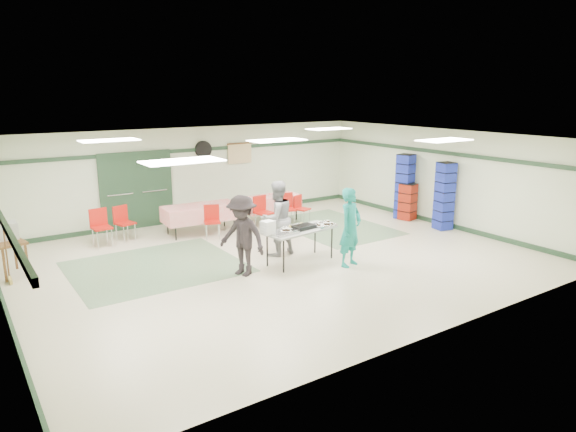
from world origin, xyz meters
TOP-DOWN VIEW (x-y plane):
  - floor at (0.00, 0.00)m, footprint 11.00×11.00m
  - ceiling at (0.00, 0.00)m, footprint 11.00×11.00m
  - wall_back at (0.00, 4.50)m, footprint 11.00×0.00m
  - wall_front at (0.00, -4.50)m, footprint 11.00×0.00m
  - wall_right at (5.50, 0.00)m, footprint 0.00×9.00m
  - trim_back at (0.00, 4.47)m, footprint 11.00×0.06m
  - baseboard_back at (0.00, 4.47)m, footprint 11.00×0.06m
  - baseboard_left at (-5.47, 0.00)m, footprint 0.06×9.00m
  - trim_right at (5.47, 0.00)m, footprint 0.06×9.00m
  - baseboard_right at (5.47, 0.00)m, footprint 0.06×9.00m
  - green_patch_a at (-2.50, 1.00)m, footprint 3.50×3.00m
  - green_patch_b at (2.80, 1.50)m, footprint 2.50×3.50m
  - double_door_left at (-2.20, 4.44)m, footprint 0.90×0.06m
  - double_door_right at (-1.25, 4.44)m, footprint 0.90×0.06m
  - door_frame at (-1.73, 4.42)m, footprint 2.00×0.03m
  - wall_fan at (0.30, 4.44)m, footprint 0.50×0.10m
  - scroll_banner at (1.50, 4.44)m, footprint 0.80×0.02m
  - serving_table at (0.29, -0.48)m, footprint 1.75×0.89m
  - sheet_tray_right at (0.91, -0.51)m, footprint 0.57×0.46m
  - sheet_tray_mid at (0.26, -0.39)m, footprint 0.65×0.52m
  - sheet_tray_left at (-0.20, -0.56)m, footprint 0.65×0.52m
  - baking_pan at (0.38, -0.48)m, footprint 0.54×0.38m
  - foam_box_stack at (-0.51, -0.42)m, footprint 0.28×0.26m
  - volunteer_teal at (1.06, -1.25)m, footprint 0.72×0.58m
  - volunteer_grey at (0.15, 0.26)m, footprint 0.89×0.71m
  - volunteer_dark at (-1.16, -0.47)m, footprint 1.00×1.24m
  - dining_table_a at (1.67, 2.96)m, footprint 1.75×0.83m
  - dining_table_b at (-0.53, 2.96)m, footprint 2.00×0.98m
  - chair_a at (1.84, 2.40)m, footprint 0.54×0.54m
  - chair_b at (1.04, 2.40)m, footprint 0.48×0.48m
  - chair_c at (2.31, 2.38)m, footprint 0.48×0.48m
  - chair_d at (-0.47, 2.39)m, footprint 0.52×0.52m
  - chair_loose_a at (-2.44, 3.44)m, footprint 0.52×0.52m
  - chair_loose_b at (-3.05, 3.25)m, footprint 0.47×0.47m
  - crate_stack_blue_a at (5.15, 1.07)m, footprint 0.50×0.50m
  - crate_stack_red at (5.15, 0.92)m, footprint 0.50×0.50m
  - crate_stack_blue_b at (5.15, -0.39)m, footprint 0.48×0.48m
  - printer_table at (-5.15, 2.17)m, footprint 0.69×0.91m
  - office_printer at (-5.15, 2.33)m, footprint 0.45×0.40m
  - broom at (-5.23, 1.74)m, footprint 0.08×0.23m

SIDE VIEW (x-z plane):
  - floor at x=0.00m, z-range 0.00..0.00m
  - green_patch_a at x=-2.50m, z-range 0.00..0.01m
  - green_patch_b at x=2.80m, z-range 0.00..0.01m
  - baseboard_back at x=0.00m, z-range 0.00..0.12m
  - baseboard_left at x=-5.47m, z-range 0.00..0.12m
  - baseboard_right at x=5.47m, z-range 0.00..0.12m
  - chair_c at x=2.31m, z-range 0.09..0.89m
  - chair_d at x=-0.47m, z-range 0.10..0.96m
  - crate_stack_red at x=5.15m, z-range 0.00..1.08m
  - chair_loose_a at x=-2.44m, z-range 0.10..0.99m
  - chair_a at x=1.84m, z-range 0.10..1.02m
  - chair_b at x=1.04m, z-range 0.10..1.03m
  - dining_table_a at x=1.67m, z-range 0.19..0.95m
  - dining_table_b at x=-0.53m, z-range 0.19..0.95m
  - chair_loose_b at x=-3.05m, z-range 0.11..1.03m
  - printer_table at x=-5.15m, z-range 0.26..1.00m
  - serving_table at x=0.29m, z-range 0.33..1.09m
  - broom at x=-5.23m, z-range 0.03..1.46m
  - sheet_tray_right at x=0.91m, z-range 0.76..0.78m
  - sheet_tray_mid at x=0.26m, z-range 0.76..0.78m
  - sheet_tray_left at x=-0.20m, z-range 0.76..0.78m
  - baking_pan at x=0.38m, z-range 0.76..0.84m
  - volunteer_dark at x=-1.16m, z-range 0.00..1.68m
  - volunteer_teal at x=1.06m, z-range 0.00..1.72m
  - volunteer_grey at x=0.15m, z-range 0.00..1.74m
  - foam_box_stack at x=-0.51m, z-range 0.76..1.05m
  - office_printer at x=-5.15m, z-range 0.75..1.09m
  - crate_stack_blue_b at x=5.15m, z-range 0.00..1.85m
  - crate_stack_blue_a at x=5.15m, z-range 0.00..1.92m
  - double_door_left at x=-2.20m, z-range 0.00..2.10m
  - double_door_right at x=-1.25m, z-range 0.00..2.10m
  - door_frame at x=-1.73m, z-range -0.02..2.12m
  - wall_back at x=0.00m, z-range -4.15..6.85m
  - wall_front at x=0.00m, z-range -4.15..6.85m
  - wall_right at x=5.50m, z-range -3.15..5.85m
  - scroll_banner at x=1.50m, z-range 1.55..2.15m
  - trim_back at x=0.00m, z-range 2.00..2.10m
  - trim_right at x=5.47m, z-range 2.00..2.10m
  - wall_fan at x=0.30m, z-range 1.80..2.30m
  - ceiling at x=0.00m, z-range 2.70..2.70m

